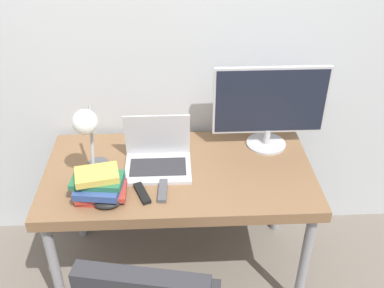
{
  "coord_description": "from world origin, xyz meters",
  "views": [
    {
      "loc": [
        -0.02,
        -1.49,
        2.12
      ],
      "look_at": [
        0.07,
        0.33,
        0.91
      ],
      "focal_mm": 42.0,
      "sensor_mm": 36.0,
      "label": 1
    }
  ],
  "objects_px": {
    "game_controller": "(107,202)",
    "laptop": "(158,157)",
    "monitor": "(270,105)",
    "desk_lamp": "(87,128)",
    "book_stack": "(99,185)"
  },
  "relations": [
    {
      "from": "game_controller",
      "to": "laptop",
      "type": "bearing_deg",
      "value": 52.43
    },
    {
      "from": "monitor",
      "to": "game_controller",
      "type": "relative_size",
      "value": 4.65
    },
    {
      "from": "desk_lamp",
      "to": "book_stack",
      "type": "xyz_separation_m",
      "value": [
        0.04,
        -0.11,
        -0.25
      ]
    },
    {
      "from": "monitor",
      "to": "game_controller",
      "type": "bearing_deg",
      "value": -150.19
    },
    {
      "from": "laptop",
      "to": "book_stack",
      "type": "relative_size",
      "value": 1.31
    },
    {
      "from": "monitor",
      "to": "desk_lamp",
      "type": "relative_size",
      "value": 1.46
    },
    {
      "from": "laptop",
      "to": "book_stack",
      "type": "height_order",
      "value": "laptop"
    },
    {
      "from": "monitor",
      "to": "book_stack",
      "type": "bearing_deg",
      "value": -155.01
    },
    {
      "from": "monitor",
      "to": "book_stack",
      "type": "distance_m",
      "value": 0.98
    },
    {
      "from": "desk_lamp",
      "to": "game_controller",
      "type": "relative_size",
      "value": 3.19
    },
    {
      "from": "book_stack",
      "to": "game_controller",
      "type": "xyz_separation_m",
      "value": [
        0.04,
        -0.07,
        -0.05
      ]
    },
    {
      "from": "laptop",
      "to": "monitor",
      "type": "bearing_deg",
      "value": 16.33
    },
    {
      "from": "laptop",
      "to": "monitor",
      "type": "relative_size",
      "value": 0.56
    },
    {
      "from": "monitor",
      "to": "game_controller",
      "type": "distance_m",
      "value": 0.98
    },
    {
      "from": "laptop",
      "to": "game_controller",
      "type": "distance_m",
      "value": 0.38
    }
  ]
}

